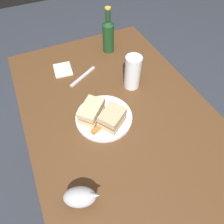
# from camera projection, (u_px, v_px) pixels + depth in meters

# --- Properties ---
(ground_plane) EXTENTS (6.00, 6.00, 0.00)m
(ground_plane) POSITION_uv_depth(u_px,v_px,m) (117.00, 175.00, 1.48)
(ground_plane) COLOR #333842
(dining_table) EXTENTS (1.26, 0.81, 0.73)m
(dining_table) POSITION_uv_depth(u_px,v_px,m) (118.00, 152.00, 1.19)
(dining_table) COLOR brown
(dining_table) RESTS_ON ground
(plate) EXTENTS (0.25, 0.25, 0.01)m
(plate) POSITION_uv_depth(u_px,v_px,m) (104.00, 117.00, 0.89)
(plate) COLOR white
(plate) RESTS_ON dining_table
(sandwich_half_left) EXTENTS (0.13, 0.13, 0.07)m
(sandwich_half_left) POSITION_uv_depth(u_px,v_px,m) (91.00, 112.00, 0.85)
(sandwich_half_left) COLOR beige
(sandwich_half_left) RESTS_ON plate
(sandwich_half_right) EXTENTS (0.12, 0.13, 0.07)m
(sandwich_half_right) POSITION_uv_depth(u_px,v_px,m) (112.00, 118.00, 0.83)
(sandwich_half_right) COLOR #CCB284
(sandwich_half_right) RESTS_ON plate
(potato_wedge_front) EXTENTS (0.04, 0.04, 0.02)m
(potato_wedge_front) POSITION_uv_depth(u_px,v_px,m) (88.00, 122.00, 0.85)
(potato_wedge_front) COLOR #AD702D
(potato_wedge_front) RESTS_ON plate
(potato_wedge_middle) EXTENTS (0.03, 0.05, 0.01)m
(potato_wedge_middle) POSITION_uv_depth(u_px,v_px,m) (96.00, 130.00, 0.83)
(potato_wedge_middle) COLOR #AD702D
(potato_wedge_middle) RESTS_ON plate
(potato_wedge_back) EXTENTS (0.04, 0.02, 0.02)m
(potato_wedge_back) POSITION_uv_depth(u_px,v_px,m) (92.00, 123.00, 0.85)
(potato_wedge_back) COLOR #B77F33
(potato_wedge_back) RESTS_ON plate
(pint_glass) EXTENTS (0.08, 0.08, 0.17)m
(pint_glass) POSITION_uv_depth(u_px,v_px,m) (132.00, 74.00, 0.96)
(pint_glass) COLOR white
(pint_glass) RESTS_ON dining_table
(gravy_boat) EXTENTS (0.10, 0.13, 0.07)m
(gravy_boat) POSITION_uv_depth(u_px,v_px,m) (80.00, 197.00, 0.65)
(gravy_boat) COLOR #B7B7BC
(gravy_boat) RESTS_ON dining_table
(cider_bottle) EXTENTS (0.06, 0.06, 0.25)m
(cider_bottle) POSITION_uv_depth(u_px,v_px,m) (108.00, 35.00, 1.12)
(cider_bottle) COLOR #19421E
(cider_bottle) RESTS_ON dining_table
(napkin) EXTENTS (0.12, 0.10, 0.01)m
(napkin) POSITION_uv_depth(u_px,v_px,m) (63.00, 70.00, 1.08)
(napkin) COLOR silver
(napkin) RESTS_ON dining_table
(fork) EXTENTS (0.10, 0.16, 0.01)m
(fork) POSITION_uv_depth(u_px,v_px,m) (83.00, 76.00, 1.05)
(fork) COLOR silver
(fork) RESTS_ON dining_table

